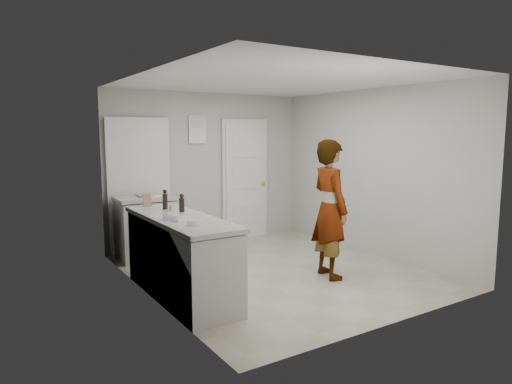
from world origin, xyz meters
TOP-DOWN VIEW (x-y plane):
  - ground at (0.00, 0.00)m, footprint 4.00×4.00m
  - room_shell at (-0.17, 1.95)m, footprint 4.00×4.00m
  - main_counter at (-1.45, -0.20)m, footprint 0.64×1.96m
  - side_counter at (-1.25, 1.55)m, footprint 0.84×0.61m
  - person at (0.45, -0.54)m, footprint 0.54×0.72m
  - cake_mix_box at (-1.52, 0.66)m, footprint 0.11×0.07m
  - spice_jar at (-1.40, 0.20)m, footprint 0.05×0.05m
  - oil_cruet_a at (-1.41, 0.34)m, footprint 0.06×0.06m
  - oil_cruet_b at (-1.46, -0.27)m, footprint 0.06×0.06m
  - baking_dish at (-1.46, -0.32)m, footprint 0.42×0.35m
  - egg_bowl at (-1.52, -0.71)m, footprint 0.14×0.14m
  - papers at (-1.18, 1.57)m, footprint 0.33×0.38m

SIDE VIEW (x-z plane):
  - ground at x=0.00m, z-range 0.00..0.00m
  - main_counter at x=-1.45m, z-range -0.04..0.89m
  - side_counter at x=-1.25m, z-range -0.03..0.89m
  - person at x=0.45m, z-range 0.00..1.77m
  - papers at x=-1.18m, z-range 0.93..0.93m
  - egg_bowl at x=-1.52m, z-range 0.93..0.98m
  - baking_dish at x=-1.46m, z-range 0.92..0.99m
  - spice_jar at x=-1.40m, z-range 0.93..1.00m
  - cake_mix_box at x=-1.52m, z-range 0.93..1.09m
  - room_shell at x=-0.17m, z-range -0.98..3.02m
  - oil_cruet_a at x=-1.41m, z-range 0.92..1.16m
  - oil_cruet_b at x=-1.46m, z-range 0.92..1.19m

